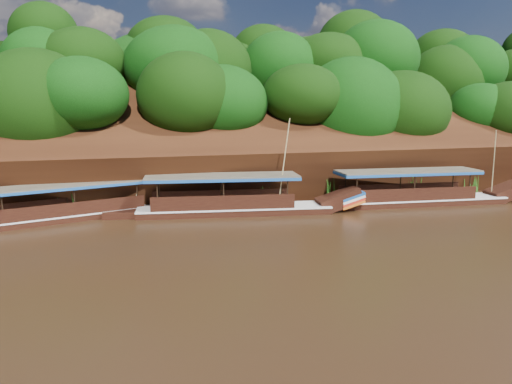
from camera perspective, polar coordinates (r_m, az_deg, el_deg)
ground at (r=26.16m, az=4.13°, el=-5.50°), size 160.00×160.00×0.00m
riverbank at (r=47.40m, az=-5.75°, el=3.72°), size 120.00×30.06×19.40m
boat_0 at (r=37.39m, az=18.98°, el=-0.47°), size 15.36×3.56×5.69m
boat_1 at (r=32.33m, az=-1.15°, el=-1.46°), size 14.86×4.35×6.61m
boat_2 at (r=33.04m, az=-17.87°, el=-1.82°), size 14.05×5.93×4.78m
reeds at (r=33.87m, az=-7.02°, el=-0.48°), size 47.80×2.18×2.00m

